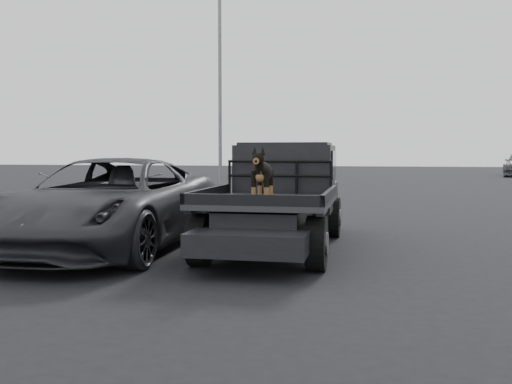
% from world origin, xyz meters
% --- Properties ---
extents(ground, '(120.00, 120.00, 0.00)m').
position_xyz_m(ground, '(0.00, 0.00, 0.00)').
color(ground, black).
rests_on(ground, ground).
extents(flatbed_ute, '(2.00, 5.40, 0.92)m').
position_xyz_m(flatbed_ute, '(-0.61, 2.06, 0.46)').
color(flatbed_ute, black).
rests_on(flatbed_ute, ground).
extents(ute_cab, '(1.72, 1.30, 0.88)m').
position_xyz_m(ute_cab, '(-0.61, 3.01, 1.36)').
color(ute_cab, black).
rests_on(ute_cab, flatbed_ute).
extents(headache_rack, '(1.80, 0.08, 0.55)m').
position_xyz_m(headache_rack, '(-0.61, 2.26, 1.20)').
color(headache_rack, black).
rests_on(headache_rack, flatbed_ute).
extents(dog, '(0.32, 0.60, 0.74)m').
position_xyz_m(dog, '(-0.55, 0.48, 1.29)').
color(dog, black).
rests_on(dog, flatbed_ute).
extents(parked_suv, '(2.66, 5.56, 1.53)m').
position_xyz_m(parked_suv, '(-3.34, 1.46, 0.77)').
color(parked_suv, '#2D2C31').
rests_on(parked_suv, ground).
extents(distant_car_a, '(3.20, 5.03, 1.57)m').
position_xyz_m(distant_car_a, '(-6.33, 28.86, 0.78)').
color(distant_car_a, '#4D4D52').
rests_on(distant_car_a, ground).
extents(floodlight_near, '(1.08, 0.28, 14.87)m').
position_xyz_m(floodlight_near, '(-6.63, 20.55, 8.04)').
color(floodlight_near, slate).
rests_on(floodlight_near, ground).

